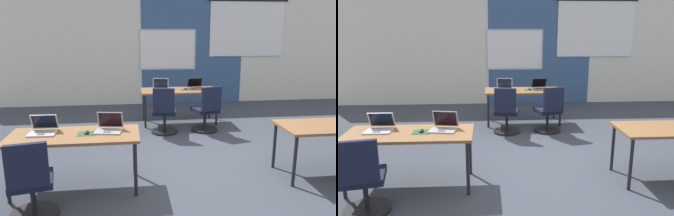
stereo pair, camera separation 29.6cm
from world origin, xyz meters
TOP-DOWN VIEW (x-y plane):
  - ground_plane at (0.00, 0.00)m, footprint 24.00×24.00m
  - back_wall_assembly at (0.04, 4.20)m, footprint 10.00×0.27m
  - desk_near_left at (-1.75, -0.60)m, footprint 1.60×0.70m
  - desk_far_center at (0.00, 2.20)m, footprint 1.60×0.70m
  - laptop_near_left_end at (-2.14, -0.50)m, footprint 0.34×0.33m
  - chair_near_left_end at (-2.11, -1.29)m, footprint 0.52×0.57m
  - laptop_far_right at (0.38, 2.28)m, footprint 0.36×0.36m
  - mousepad_far_right at (0.13, 2.19)m, footprint 0.22×0.19m
  - mouse_far_right at (0.13, 2.19)m, footprint 0.09×0.11m
  - chair_far_right at (0.44, 1.52)m, footprint 0.53×0.59m
  - laptop_near_left_inner at (-1.33, -0.52)m, footprint 0.37×0.34m
  - mousepad_near_left_inner at (-1.60, -0.60)m, footprint 0.22×0.19m
  - mouse_near_left_inner at (-1.60, -0.60)m, footprint 0.06×0.10m
  - laptop_far_left at (-0.40, 2.24)m, footprint 0.37×0.32m
  - chair_far_left at (-0.40, 1.49)m, footprint 0.52×0.57m

SIDE VIEW (x-z plane):
  - ground_plane at x=0.00m, z-range 0.00..0.00m
  - chair_near_left_end at x=-2.11m, z-range -0.08..0.84m
  - chair_far_right at x=0.44m, z-range -0.08..0.84m
  - chair_far_left at x=-0.40m, z-range -0.08..0.84m
  - desk_near_left at x=-1.75m, z-range 0.30..1.02m
  - desk_far_center at x=0.00m, z-range 0.30..1.02m
  - mousepad_far_right at x=0.13m, z-range 0.72..0.72m
  - mousepad_near_left_inner at x=-1.60m, z-range 0.72..0.72m
  - mouse_far_right at x=0.13m, z-range 0.72..0.76m
  - mouse_near_left_inner at x=-1.60m, z-range 0.72..0.76m
  - laptop_near_left_end at x=-2.14m, z-range 0.66..0.88m
  - laptop_far_right at x=0.38m, z-range 0.66..0.88m
  - laptop_near_left_inner at x=-1.33m, z-range 0.65..0.89m
  - laptop_far_left at x=-0.40m, z-range 0.65..0.89m
  - back_wall_assembly at x=0.04m, z-range 0.01..2.81m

